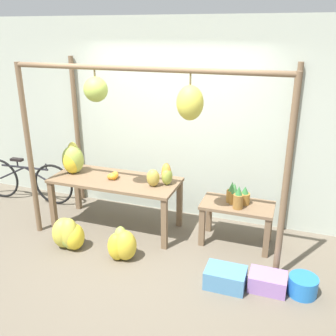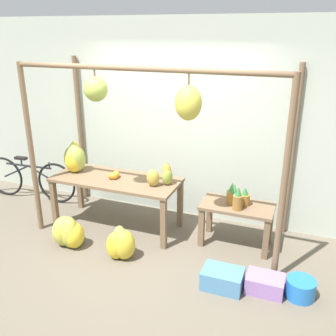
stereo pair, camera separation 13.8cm
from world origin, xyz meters
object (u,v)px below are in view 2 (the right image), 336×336
blue_bucket (301,288)px  banana_pile_ground_right (121,244)px  orange_pile (114,175)px  parked_bicycle (30,179)px  pineapple_cluster (237,197)px  banana_pile_ground_left (70,233)px  papaya_pile (162,176)px  banana_pile_on_table (75,159)px  fruit_crate_purple (265,284)px  fruit_crate_white (222,279)px

blue_bucket → banana_pile_ground_right: bearing=-179.0°
orange_pile → parked_bicycle: orange_pile is taller
pineapple_cluster → banana_pile_ground_left: (-1.95, -0.81, -0.49)m
banana_pile_ground_right → blue_bucket: bearing=1.0°
blue_bucket → banana_pile_ground_left: bearing=-179.2°
orange_pile → blue_bucket: bearing=-14.7°
orange_pile → pineapple_cluster: bearing=3.9°
blue_bucket → papaya_pile: (-1.82, 0.68, 0.74)m
banana_pile_on_table → papaya_pile: banana_pile_on_table is taller
parked_bicycle → fruit_crate_purple: (3.88, -1.00, -0.26)m
banana_pile_ground_right → fruit_crate_white: banana_pile_ground_right is taller
banana_pile_on_table → fruit_crate_white: size_ratio=1.01×
banana_pile_ground_right → fruit_crate_purple: bearing=-0.3°
papaya_pile → pineapple_cluster: bearing=5.1°
banana_pile_ground_right → blue_bucket: 2.08m
banana_pile_ground_left → fruit_crate_white: 2.01m
parked_bicycle → fruit_crate_white: bearing=-17.6°
fruit_crate_white → papaya_pile: papaya_pile is taller
blue_bucket → fruit_crate_white: bearing=-170.3°
pineapple_cluster → papaya_pile: 0.98m
blue_bucket → fruit_crate_purple: (-0.36, -0.04, -0.01)m
pineapple_cluster → fruit_crate_white: bearing=-86.1°
pineapple_cluster → banana_pile_on_table: bearing=-178.0°
banana_pile_ground_left → fruit_crate_white: size_ratio=1.18×
banana_pile_ground_right → banana_pile_on_table: bearing=146.1°
blue_bucket → orange_pile: bearing=165.3°
parked_bicycle → pineapple_cluster: bearing=-3.2°
banana_pile_ground_right → orange_pile: bearing=122.1°
pineapple_cluster → fruit_crate_purple: pineapple_cluster is taller
pineapple_cluster → banana_pile_ground_left: pineapple_cluster is taller
papaya_pile → fruit_crate_purple: (1.46, -0.72, -0.75)m
orange_pile → fruit_crate_purple: bearing=-18.0°
banana_pile_ground_right → pineapple_cluster: bearing=33.4°
banana_pile_ground_left → blue_bucket: 2.80m
fruit_crate_white → blue_bucket: fruit_crate_white is taller
blue_bucket → papaya_pile: 2.08m
banana_pile_ground_left → fruit_crate_white: bearing=-2.7°
blue_bucket → papaya_pile: size_ratio=0.88×
pineapple_cluster → fruit_crate_white: size_ratio=0.69×
banana_pile_ground_right → banana_pile_ground_left: bearing=-179.7°
pineapple_cluster → papaya_pile: (-0.96, -0.09, 0.17)m
banana_pile_on_table → banana_pile_ground_left: bearing=-64.4°
banana_pile_ground_left → fruit_crate_purple: banana_pile_ground_left is taller
fruit_crate_white → blue_bucket: (0.79, 0.14, -0.00)m
orange_pile → banana_pile_ground_right: (0.43, -0.69, -0.57)m
orange_pile → fruit_crate_purple: 2.36m
orange_pile → banana_pile_ground_left: size_ratio=0.33×
orange_pile → parked_bicycle: (-1.73, 0.30, -0.41)m
banana_pile_ground_left → fruit_crate_purple: bearing=-0.1°
orange_pile → banana_pile_ground_left: orange_pile is taller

